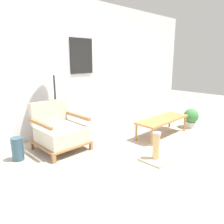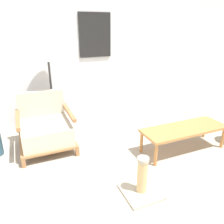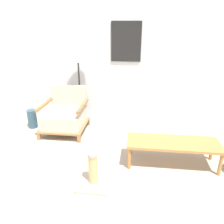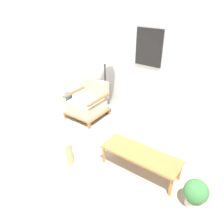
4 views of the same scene
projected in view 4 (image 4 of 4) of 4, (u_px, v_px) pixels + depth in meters
The scene contains 8 objects.
ground_plane at pixel (53, 175), 3.43m from camera, with size 14.00×14.00×0.00m, color #A89E8E.
wall_back at pixel (137, 55), 4.51m from camera, with size 8.00×0.09×2.70m.
armchair at pixel (88, 104), 4.87m from camera, with size 0.75×0.76×0.79m.
floor_lamp at pixel (105, 56), 4.57m from camera, with size 0.51×0.51×1.50m.
coffee_table at pixel (141, 155), 3.37m from camera, with size 1.25×0.44×0.35m.
vase at pixel (69, 100), 5.34m from camera, with size 0.17×0.17×0.35m, color #2D4C5B.
potted_plant at pixel (196, 193), 2.85m from camera, with size 0.32×0.32×0.43m.
scratching_post at pixel (70, 158), 3.58m from camera, with size 0.40×0.40×0.44m.
Camera 4 is at (2.19, -1.49, 2.58)m, focal length 35.00 mm.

